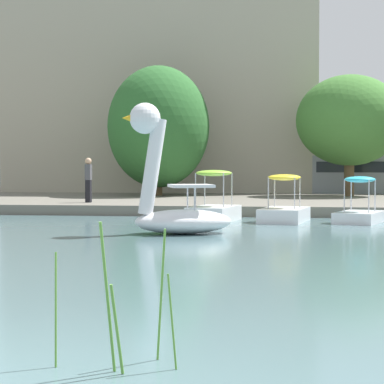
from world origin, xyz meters
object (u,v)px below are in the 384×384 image
pedal_boat_lime (214,207)px  pedal_boat_yellow (284,209)px  person_on_path (88,178)px  parked_van (364,173)px  tree_willow_near_path (158,127)px  pedal_boat_cyan (360,210)px  swan_boat (173,197)px  tree_broadleaf_right (349,120)px

pedal_boat_lime → pedal_boat_yellow: 2.26m
pedal_boat_lime → person_on_path: size_ratio=1.47×
pedal_boat_lime → parked_van: parked_van is taller
pedal_boat_yellow → tree_willow_near_path: 13.01m
pedal_boat_yellow → person_on_path: 8.68m
pedal_boat_cyan → parked_van: size_ratio=0.47×
pedal_boat_yellow → pedal_boat_lime: bearing=-177.3°
pedal_boat_yellow → parked_van: size_ratio=0.50×
pedal_boat_lime → person_on_path: (-5.32, 4.25, 0.83)m
pedal_boat_cyan → tree_willow_near_path: size_ratio=0.39×
pedal_boat_yellow → pedal_boat_cyan: bearing=-1.4°
pedal_boat_yellow → pedal_boat_cyan: (2.37, -0.06, -0.02)m
pedal_boat_lime → pedal_boat_cyan: pedal_boat_lime is taller
swan_boat → tree_willow_near_path: tree_willow_near_path is taller
pedal_boat_cyan → tree_willow_near_path: bearing=127.1°
tree_willow_near_path → parked_van: (9.84, 3.63, -2.21)m
pedal_boat_lime → pedal_boat_cyan: bearing=0.6°
tree_broadleaf_right → parked_van: 4.03m
pedal_boat_yellow → parked_van: 15.20m
pedal_boat_lime → parked_van: 16.01m
tree_willow_near_path → swan_boat: bearing=-78.6°
person_on_path → tree_willow_near_path: bearing=77.6°
pedal_boat_cyan → tree_broadleaf_right: size_ratio=0.35×
pedal_boat_lime → tree_willow_near_path: 12.20m
swan_boat → pedal_boat_yellow: bearing=58.6°
tree_broadleaf_right → tree_willow_near_path: 8.92m
swan_boat → tree_broadleaf_right: tree_broadleaf_right is taller
pedal_boat_cyan → tree_willow_near_path: 14.32m
swan_boat → pedal_boat_lime: 4.66m
tree_broadleaf_right → tree_willow_near_path: bearing=-176.2°
swan_boat → pedal_boat_cyan: swan_boat is taller
swan_boat → tree_broadleaf_right: size_ratio=0.51×
pedal_boat_yellow → person_on_path: (-7.58, 4.14, 0.89)m
tree_willow_near_path → person_on_path: bearing=-102.4°
tree_broadleaf_right → person_on_path: tree_broadleaf_right is taller
tree_broadleaf_right → person_on_path: size_ratio=3.97×
person_on_path → pedal_boat_yellow: bearing=-28.6°
person_on_path → parked_van: 15.51m
swan_boat → person_on_path: swan_boat is taller
tree_willow_near_path → parked_van: bearing=20.2°
pedal_boat_yellow → pedal_boat_cyan: 2.37m
pedal_boat_lime → pedal_boat_cyan: (4.63, 0.05, -0.08)m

